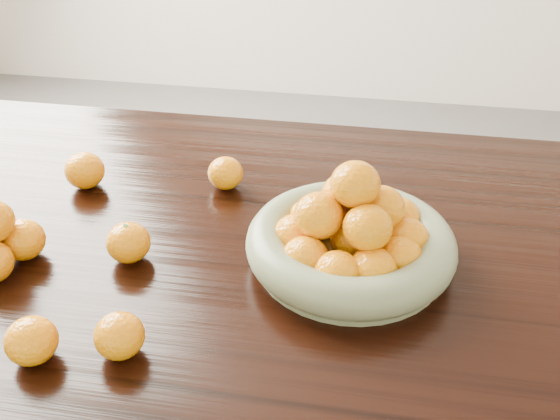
# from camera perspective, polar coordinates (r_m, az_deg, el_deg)

# --- Properties ---
(dining_table) EXTENTS (2.00, 1.00, 0.75)m
(dining_table) POSITION_cam_1_polar(r_m,az_deg,el_deg) (1.15, 0.57, -6.62)
(dining_table) COLOR black
(dining_table) RESTS_ON ground
(fruit_bowl) EXTENTS (0.35, 0.35, 0.19)m
(fruit_bowl) POSITION_cam_1_polar(r_m,az_deg,el_deg) (1.03, 6.56, -2.55)
(fruit_bowl) COLOR gray
(fruit_bowl) RESTS_ON dining_table
(loose_orange_0) EXTENTS (0.07, 0.07, 0.07)m
(loose_orange_0) POSITION_cam_1_polar(r_m,az_deg,el_deg) (1.07, -13.71, -2.90)
(loose_orange_0) COLOR orange
(loose_orange_0) RESTS_ON dining_table
(loose_orange_1) EXTENTS (0.07, 0.07, 0.07)m
(loose_orange_1) POSITION_cam_1_polar(r_m,az_deg,el_deg) (0.93, -21.77, -11.04)
(loose_orange_1) COLOR orange
(loose_orange_1) RESTS_ON dining_table
(loose_orange_2) EXTENTS (0.07, 0.07, 0.07)m
(loose_orange_2) POSITION_cam_1_polar(r_m,az_deg,el_deg) (0.90, -14.48, -11.08)
(loose_orange_2) COLOR orange
(loose_orange_2) RESTS_ON dining_table
(loose_orange_3) EXTENTS (0.08, 0.08, 0.07)m
(loose_orange_3) POSITION_cam_1_polar(r_m,az_deg,el_deg) (1.30, -17.43, 3.47)
(loose_orange_3) COLOR orange
(loose_orange_3) RESTS_ON dining_table
(loose_orange_4) EXTENTS (0.07, 0.07, 0.07)m
(loose_orange_4) POSITION_cam_1_polar(r_m,az_deg,el_deg) (1.24, -5.01, 3.38)
(loose_orange_4) COLOR orange
(loose_orange_4) RESTS_ON dining_table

